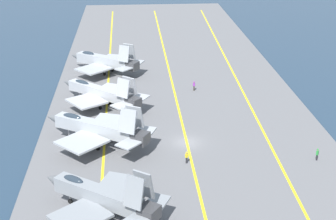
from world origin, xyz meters
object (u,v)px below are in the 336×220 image
Objects in this scene: parked_jet_third at (101,92)px; crew_purple_vest at (194,85)px; parked_jet_fourth at (104,61)px; crew_yellow_vest at (187,157)px; parked_jet_nearest at (101,196)px; parked_jet_second at (97,128)px; crew_green_vest at (317,154)px.

parked_jet_third is 8.57× the size of crew_purple_vest.
parked_jet_fourth is 9.05× the size of crew_yellow_vest.
parked_jet_second is at bearing 4.29° from parked_jet_nearest.
parked_jet_second is at bearing -179.51° from parked_jet_third.
parked_jet_second is at bearing -179.62° from parked_jet_fourth.
parked_jet_third is at bearing 0.49° from parked_jet_second.
parked_jet_second reaches higher than parked_jet_nearest.
parked_jet_second is 9.46× the size of crew_green_vest.
crew_green_vest is at bearing -125.76° from parked_jet_third.
parked_jet_nearest is at bearing 136.45° from crew_yellow_vest.
crew_green_vest is at bearing -102.75° from parked_jet_second.
crew_green_vest is 17.54m from crew_yellow_vest.
parked_jet_second reaches higher than crew_green_vest.
crew_green_vest is at bearing -69.11° from parked_jet_nearest.
parked_jet_third is 24.22m from crew_yellow_vest.
parked_jet_fourth is at bearing 17.62° from crew_yellow_vest.
crew_purple_vest is (38.46, -15.04, -1.53)m from parked_jet_nearest.
parked_jet_third reaches higher than crew_purple_vest.
crew_purple_vest is at bearing -124.57° from parked_jet_fourth.
parked_jet_third is (14.70, 0.13, -0.23)m from parked_jet_second.
crew_green_vest is (-39.09, -29.79, -1.55)m from parked_jet_fourth.
parked_jet_third is 36.63m from crew_green_vest.
parked_jet_third is (32.17, 1.44, -0.03)m from parked_jet_nearest.
parked_jet_nearest is at bearing -178.25° from parked_jet_fourth.
crew_green_vest is at bearing -91.63° from crew_yellow_vest.
parked_jet_third is at bearing 30.21° from crew_yellow_vest.
parked_jet_second is at bearing 142.07° from crew_purple_vest.
parked_jet_second is 13.66m from crew_yellow_vest.
parked_jet_third is 17.70m from crew_purple_vest.
parked_jet_third is 1.01× the size of parked_jet_fourth.
crew_purple_vest is at bearing -21.36° from parked_jet_nearest.
parked_jet_fourth reaches higher than parked_jet_third.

